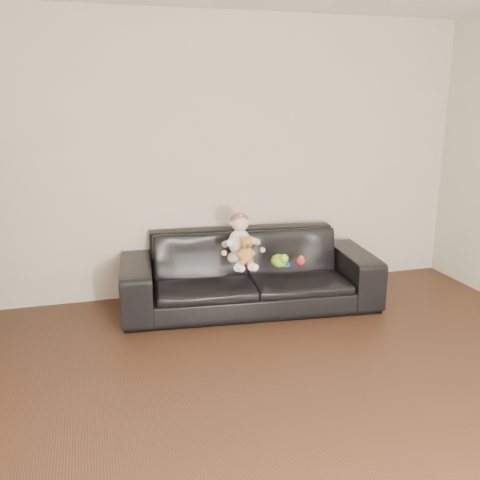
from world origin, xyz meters
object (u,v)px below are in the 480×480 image
object	(u,v)px
sofa	(249,271)
toy_blue_disc	(285,264)
toy_green	(279,261)
baby	(240,242)
toy_rattle	(301,261)
teddy_bear	(246,250)

from	to	relation	value
sofa	toy_blue_disc	distance (m)	0.37
sofa	toy_green	xyz separation A→B (m)	(0.19, -0.27, 0.16)
toy_green	baby	bearing A→B (deg)	153.54
toy_green	toy_rattle	xyz separation A→B (m)	(0.20, -0.01, -0.02)
sofa	toy_rattle	bearing A→B (deg)	-31.30
baby	toy_blue_disc	xyz separation A→B (m)	(0.37, -0.12, -0.19)
toy_green	toy_rattle	size ratio (longest dim) A/B	2.05
toy_rattle	sofa	bearing A→B (deg)	143.44
baby	toy_rattle	distance (m)	0.55
toy_blue_disc	toy_rattle	bearing A→B (deg)	-17.94
teddy_bear	sofa	bearing A→B (deg)	90.16
toy_rattle	toy_blue_disc	bearing A→B (deg)	162.06
teddy_bear	toy_blue_disc	size ratio (longest dim) A/B	2.16
toy_rattle	toy_blue_disc	xyz separation A→B (m)	(-0.13, 0.04, -0.03)
teddy_bear	toy_blue_disc	world-z (taller)	teddy_bear
toy_green	toy_blue_disc	size ratio (longest dim) A/B	1.45
toy_rattle	toy_blue_disc	world-z (taller)	toy_rattle
baby	toy_green	xyz separation A→B (m)	(0.30, -0.15, -0.15)
sofa	teddy_bear	world-z (taller)	teddy_bear
toy_rattle	toy_blue_disc	distance (m)	0.14
baby	toy_blue_disc	size ratio (longest dim) A/B	4.15
toy_green	teddy_bear	bearing A→B (deg)	178.00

